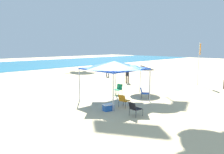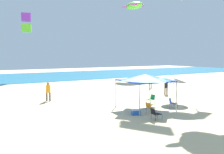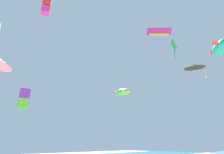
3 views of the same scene
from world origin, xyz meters
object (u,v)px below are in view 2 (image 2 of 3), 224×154
at_px(person_kite_handler, 150,81).
at_px(kite_box_purple, 26,23).
at_px(person_beachcomber, 48,90).
at_px(canopy_tent, 145,78).
at_px(kite_turtle_lime, 134,6).
at_px(folding_chair_facing_ocean, 151,99).
at_px(cooler_box, 136,112).
at_px(folding_chair_left_of_tent, 155,113).
at_px(beach_umbrella, 174,80).
at_px(folding_chair_near_cooler, 172,102).
at_px(folding_chair_right_of_tent, 150,107).
at_px(person_near_umbrella, 166,86).

xyz_separation_m(person_kite_handler, kite_box_purple, (-11.35, 19.78, 9.01)).
distance_m(person_kite_handler, person_beachcomber, 14.27).
xyz_separation_m(canopy_tent, kite_turtle_lime, (16.58, 24.13, 11.55)).
bearing_deg(folding_chair_facing_ocean, kite_box_purple, -177.86).
xyz_separation_m(cooler_box, kite_box_purple, (-1.09, 30.33, 9.75)).
bearing_deg(folding_chair_left_of_tent, beach_umbrella, -48.34).
relative_size(beach_umbrella, kite_turtle_lime, 0.49).
bearing_deg(kite_box_purple, beach_umbrella, 118.35).
height_order(beach_umbrella, person_kite_handler, beach_umbrella).
bearing_deg(beach_umbrella, folding_chair_near_cooler, -137.03).
bearing_deg(cooler_box, canopy_tent, 34.97).
distance_m(beach_umbrella, person_beachcomber, 11.61).
bearing_deg(kite_turtle_lime, beach_umbrella, 153.05).
bearing_deg(folding_chair_right_of_tent, cooler_box, 77.09).
xyz_separation_m(folding_chair_near_cooler, kite_box_purple, (-4.99, 30.06, 9.48)).
bearing_deg(canopy_tent, folding_chair_facing_ocean, 34.56).
height_order(person_near_umbrella, person_beachcomber, person_beachcomber).
xyz_separation_m(folding_chair_left_of_tent, person_near_umbrella, (8.01, 7.33, 0.46)).
bearing_deg(person_kite_handler, person_near_umbrella, -40.80).
bearing_deg(person_near_umbrella, folding_chair_left_of_tent, -133.04).
height_order(person_kite_handler, kite_turtle_lime, kite_turtle_lime).
relative_size(folding_chair_facing_ocean, kite_box_purple, 0.25).
height_order(folding_chair_left_of_tent, person_near_umbrella, person_near_umbrella).
bearing_deg(folding_chair_left_of_tent, folding_chair_near_cooler, -53.15).
height_order(folding_chair_near_cooler, person_beachcomber, person_beachcomber).
distance_m(folding_chair_near_cooler, folding_chair_left_of_tent, 4.14).
relative_size(beach_umbrella, person_beachcomber, 1.29).
bearing_deg(kite_turtle_lime, kite_box_purple, 77.86).
relative_size(person_beachcomber, kite_turtle_lime, 0.38).
xyz_separation_m(folding_chair_left_of_tent, kite_turtle_lime, (18.22, 27.24, 13.58)).
bearing_deg(person_beachcomber, canopy_tent, -7.47).
distance_m(folding_chair_left_of_tent, person_near_umbrella, 10.86).
bearing_deg(kite_turtle_lime, folding_chair_right_of_tent, 147.71).
bearing_deg(folding_chair_facing_ocean, folding_chair_right_of_tent, -49.57).
relative_size(cooler_box, person_near_umbrella, 0.45).
relative_size(person_kite_handler, person_near_umbrella, 1.01).
bearing_deg(folding_chair_near_cooler, folding_chair_left_of_tent, 177.22).
distance_m(folding_chair_right_of_tent, folding_chair_near_cooler, 2.74).
bearing_deg(kite_box_purple, folding_chair_right_of_tent, 109.54).
height_order(folding_chair_facing_ocean, cooler_box, folding_chair_facing_ocean).
height_order(beach_umbrella, folding_chair_near_cooler, beach_umbrella).
xyz_separation_m(canopy_tent, person_kite_handler, (8.33, 9.20, -1.56)).
distance_m(folding_chair_near_cooler, person_near_umbrella, 6.90).
distance_m(beach_umbrella, folding_chair_facing_ocean, 2.62).
bearing_deg(kite_box_purple, kite_turtle_lime, -178.64).
distance_m(kite_box_purple, kite_turtle_lime, 20.61).
bearing_deg(beach_umbrella, kite_box_purple, 103.09).
bearing_deg(canopy_tent, folding_chair_right_of_tent, -116.08).
height_order(canopy_tent, folding_chair_right_of_tent, canopy_tent).
relative_size(person_kite_handler, person_beachcomber, 0.89).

